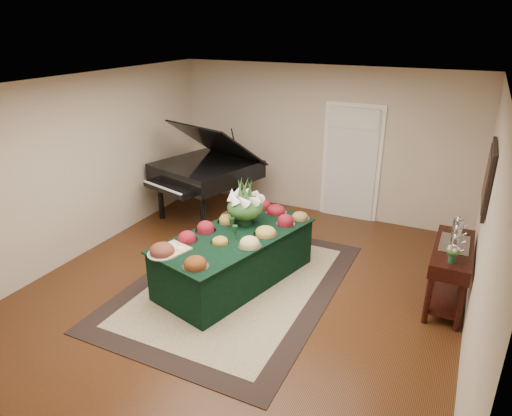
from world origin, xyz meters
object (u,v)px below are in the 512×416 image
at_px(buffet_table, 235,258).
at_px(grand_piano, 206,170).
at_px(floral_centerpiece, 245,203).
at_px(mahogany_sideboard, 451,260).

distance_m(buffet_table, grand_piano, 2.41).
bearing_deg(floral_centerpiece, buffet_table, -84.90).
xyz_separation_m(buffet_table, floral_centerpiece, (-0.03, 0.38, 0.67)).
xyz_separation_m(buffet_table, mahogany_sideboard, (2.69, 0.67, 0.27)).
height_order(buffet_table, grand_piano, grand_piano).
height_order(grand_piano, mahogany_sideboard, grand_piano).
distance_m(buffet_table, floral_centerpiece, 0.77).
relative_size(grand_piano, mahogany_sideboard, 1.66).
bearing_deg(mahogany_sideboard, floral_centerpiece, -173.94).
bearing_deg(floral_centerpiece, mahogany_sideboard, 6.06).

